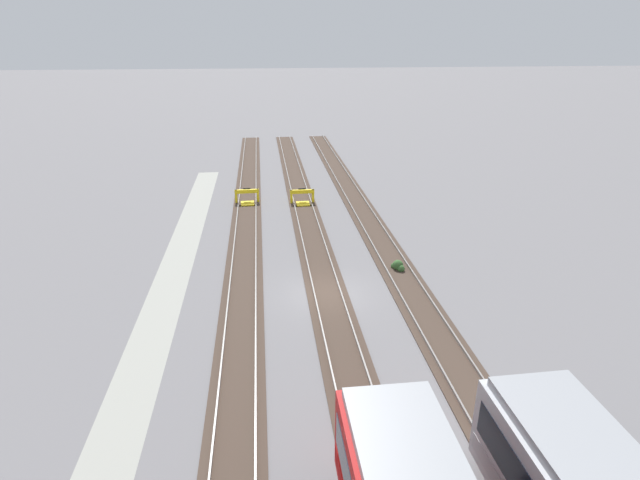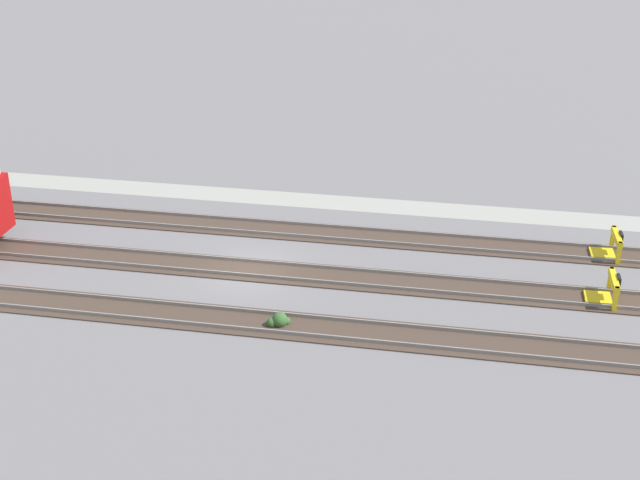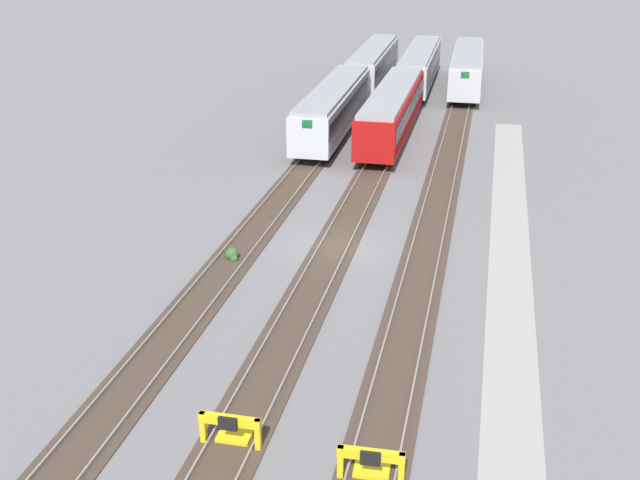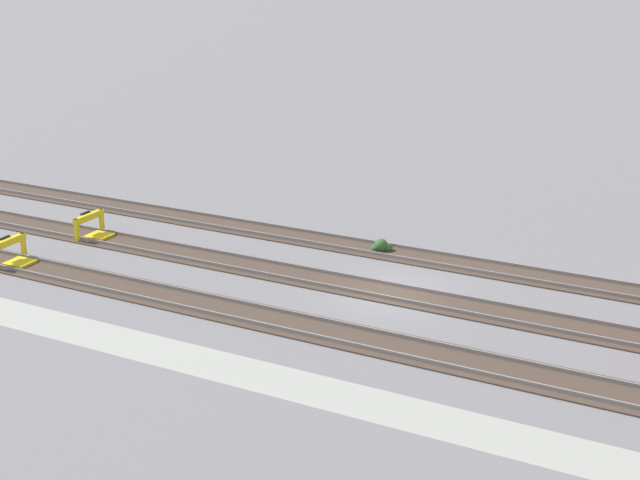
# 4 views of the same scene
# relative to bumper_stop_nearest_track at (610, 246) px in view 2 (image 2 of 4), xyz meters

# --- Properties ---
(ground_plane) EXTENTS (400.00, 400.00, 0.00)m
(ground_plane) POSITION_rel_bumper_stop_nearest_track_xyz_m (16.25, 4.54, -0.51)
(ground_plane) COLOR slate
(service_walkway) EXTENTS (54.00, 2.00, 0.01)m
(service_walkway) POSITION_rel_bumper_stop_nearest_track_xyz_m (16.25, -4.10, -0.51)
(service_walkway) COLOR #9E9E93
(service_walkway) RESTS_ON ground
(rail_track_nearest) EXTENTS (90.00, 2.24, 0.21)m
(rail_track_nearest) POSITION_rel_bumper_stop_nearest_track_xyz_m (16.25, -0.01, -0.47)
(rail_track_nearest) COLOR #47382D
(rail_track_nearest) RESTS_ON ground
(rail_track_near_inner) EXTENTS (90.00, 2.24, 0.21)m
(rail_track_near_inner) POSITION_rel_bumper_stop_nearest_track_xyz_m (16.25, 4.54, -0.47)
(rail_track_near_inner) COLOR #47382D
(rail_track_near_inner) RESTS_ON ground
(rail_track_middle) EXTENTS (90.00, 2.24, 0.21)m
(rail_track_middle) POSITION_rel_bumper_stop_nearest_track_xyz_m (16.25, 9.08, -0.47)
(rail_track_middle) COLOR #47382D
(rail_track_middle) RESTS_ON ground
(bumper_stop_nearest_track) EXTENTS (1.38, 2.01, 1.22)m
(bumper_stop_nearest_track) POSITION_rel_bumper_stop_nearest_track_xyz_m (0.00, 0.00, 0.00)
(bumper_stop_nearest_track) COLOR yellow
(bumper_stop_nearest_track) RESTS_ON ground
(bumper_stop_near_inner_track) EXTENTS (1.35, 2.00, 1.22)m
(bumper_stop_near_inner_track) POSITION_rel_bumper_stop_nearest_track_xyz_m (0.61, 4.54, 0.00)
(bumper_stop_near_inner_track) COLOR yellow
(bumper_stop_near_inner_track) RESTS_ON ground
(weed_clump) EXTENTS (0.92, 0.70, 0.64)m
(weed_clump) POSITION_rel_bumper_stop_nearest_track_xyz_m (13.76, 9.12, -0.27)
(weed_clump) COLOR #38602D
(weed_clump) RESTS_ON ground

